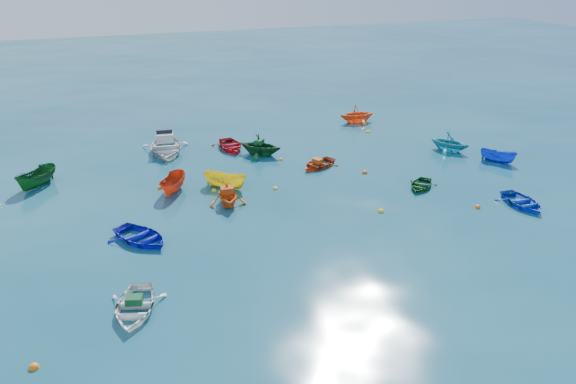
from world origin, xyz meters
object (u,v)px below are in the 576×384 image
object	(u,v)px
dinghy_white_near	(135,312)
dinghy_blue_se	(522,205)
motorboat_white	(166,153)
dinghy_blue_sw	(141,241)

from	to	relation	value
dinghy_white_near	dinghy_blue_se	size ratio (longest dim) A/B	1.05
dinghy_blue_se	motorboat_white	bearing A→B (deg)	141.12
dinghy_blue_sw	dinghy_white_near	bearing A→B (deg)	-131.46
dinghy_white_near	motorboat_white	world-z (taller)	motorboat_white
dinghy_blue_se	dinghy_white_near	bearing A→B (deg)	-168.67
dinghy_white_near	motorboat_white	bearing A→B (deg)	94.22
dinghy_blue_se	motorboat_white	size ratio (longest dim) A/B	0.65
dinghy_blue_sw	dinghy_white_near	xyz separation A→B (m)	(-0.93, -6.00, 0.00)
dinghy_blue_se	motorboat_white	world-z (taller)	motorboat_white
dinghy_blue_se	motorboat_white	xyz separation A→B (m)	(-17.57, 16.08, 0.00)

